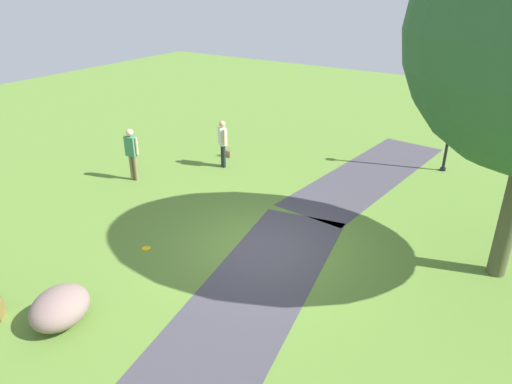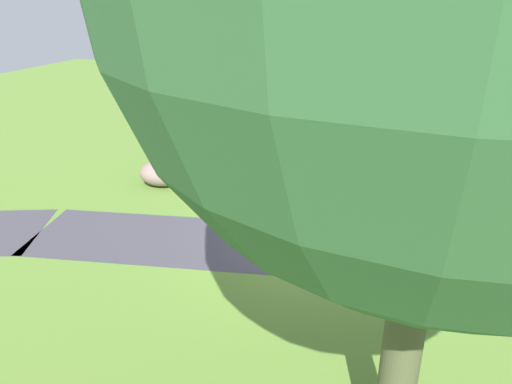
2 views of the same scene
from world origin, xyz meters
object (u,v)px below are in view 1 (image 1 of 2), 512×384
at_px(woman_with_handbag, 223,140).
at_px(frisbee_on_grass, 146,248).
at_px(lamp_post, 454,106).
at_px(lawn_boulder, 60,307).
at_px(passerby_on_path, 132,151).
at_px(handbag_on_grass, 227,153).

relative_size(woman_with_handbag, frisbee_on_grass, 7.56).
bearing_deg(lamp_post, woman_with_handbag, -59.84).
height_order(lawn_boulder, passerby_on_path, passerby_on_path).
bearing_deg(passerby_on_path, frisbee_on_grass, 49.54).
relative_size(lamp_post, woman_with_handbag, 2.21).
xyz_separation_m(woman_with_handbag, passerby_on_path, (2.56, -1.78, 0.05)).
distance_m(lamp_post, passerby_on_path, 10.68).
distance_m(lamp_post, woman_with_handbag, 7.81).
bearing_deg(woman_with_handbag, frisbee_on_grass, 17.03).
relative_size(lamp_post, handbag_on_grass, 11.28).
bearing_deg(frisbee_on_grass, passerby_on_path, -130.46).
bearing_deg(woman_with_handbag, lamp_post, 120.16).
xyz_separation_m(lawn_boulder, passerby_on_path, (-5.82, -4.06, 0.66)).
relative_size(lamp_post, frisbee_on_grass, 16.73).
bearing_deg(passerby_on_path, handbag_on_grass, 159.10).
bearing_deg(lamp_post, frisbee_on_grass, -27.88).
bearing_deg(handbag_on_grass, frisbee_on_grass, 18.61).
distance_m(woman_with_handbag, handbag_on_grass, 1.29).
bearing_deg(lawn_boulder, passerby_on_path, -145.13).
xyz_separation_m(handbag_on_grass, frisbee_on_grass, (6.40, 2.15, -0.13)).
relative_size(lawn_boulder, passerby_on_path, 0.87).
bearing_deg(handbag_on_grass, lamp_post, 112.79).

